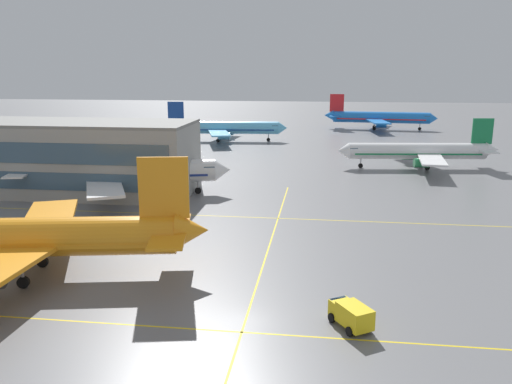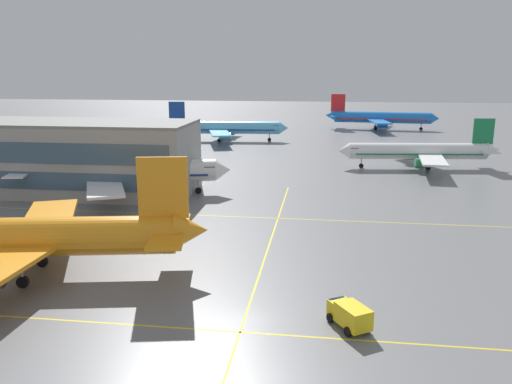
% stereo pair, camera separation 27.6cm
% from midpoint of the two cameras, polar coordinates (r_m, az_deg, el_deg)
% --- Properties ---
extents(ground_plane, '(600.00, 600.00, 0.00)m').
position_cam_midpoint_polar(ground_plane, '(45.56, -1.16, -14.01)').
color(ground_plane, slate).
extents(airliner_front_gate, '(39.91, 33.96, 12.45)m').
position_cam_midpoint_polar(airliner_front_gate, '(58.14, -25.03, -4.60)').
color(airliner_front_gate, orange).
rests_on(airliner_front_gate, ground).
extents(airliner_second_row, '(37.62, 31.99, 11.80)m').
position_cam_midpoint_polar(airliner_second_row, '(89.83, -15.02, 2.12)').
color(airliner_second_row, white).
rests_on(airliner_second_row, ground).
extents(airliner_third_row, '(34.56, 29.61, 10.74)m').
position_cam_midpoint_polar(airliner_third_row, '(116.44, 17.66, 4.29)').
color(airliner_third_row, white).
rests_on(airliner_third_row, ground).
extents(airliner_far_left_stand, '(36.99, 31.81, 11.50)m').
position_cam_midpoint_polar(airliner_far_left_stand, '(153.49, -3.42, 7.08)').
color(airliner_far_left_stand, '#5BB7E5').
rests_on(airliner_far_left_stand, ground).
extents(airliner_far_right_stand, '(39.01, 33.53, 12.12)m').
position_cam_midpoint_polar(airliner_far_right_stand, '(188.11, 13.60, 7.98)').
color(airliner_far_right_stand, blue).
rests_on(airliner_far_right_stand, ground).
extents(taxiway_markings, '(142.95, 73.19, 0.01)m').
position_cam_midpoint_polar(taxiway_markings, '(58.81, 1.05, -7.46)').
color(taxiway_markings, yellow).
rests_on(taxiway_markings, ground).
extents(service_truck_red_van, '(3.77, 4.45, 2.10)m').
position_cam_midpoint_polar(service_truck_red_van, '(44.74, 10.41, -13.10)').
color(service_truck_red_van, yellow).
rests_on(service_truck_red_van, ground).
extents(terminal_building, '(65.03, 15.19, 12.28)m').
position_cam_midpoint_polar(terminal_building, '(100.33, -25.45, 3.65)').
color(terminal_building, gray).
rests_on(terminal_building, ground).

